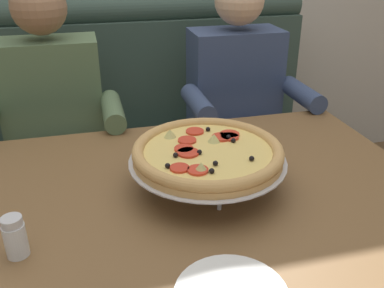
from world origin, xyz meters
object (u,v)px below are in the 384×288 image
object	(u,v)px
dining_table	(191,212)
booth_bench	(146,151)
diner_right	(241,105)
pizza	(208,154)
shaker_oregano	(16,239)
diner_left	(54,122)

from	to	relation	value
dining_table	booth_bench	bearing A→B (deg)	90.00
dining_table	diner_right	world-z (taller)	diner_right
booth_bench	pizza	bearing A→B (deg)	-87.08
shaker_oregano	diner_left	bearing A→B (deg)	87.25
pizza	shaker_oregano	size ratio (longest dim) A/B	4.37
dining_table	diner_right	distance (m)	0.78
booth_bench	diner_left	distance (m)	0.57
booth_bench	shaker_oregano	xyz separation A→B (m)	(-0.44, -1.11, 0.38)
diner_right	shaker_oregano	bearing A→B (deg)	-134.90
dining_table	diner_right	bearing A→B (deg)	59.14
diner_right	shaker_oregano	world-z (taller)	diner_right
shaker_oregano	dining_table	bearing A→B (deg)	21.55
dining_table	diner_left	distance (m)	0.78
diner_right	pizza	bearing A→B (deg)	-117.69
diner_right	pizza	xyz separation A→B (m)	(-0.35, -0.67, 0.14)
diner_left	pizza	distance (m)	0.82
dining_table	shaker_oregano	world-z (taller)	shaker_oregano
pizza	shaker_oregano	distance (m)	0.52
booth_bench	diner_right	world-z (taller)	diner_right
diner_right	dining_table	bearing A→B (deg)	-120.86
diner_left	diner_right	bearing A→B (deg)	0.00
diner_right	shaker_oregano	xyz separation A→B (m)	(-0.84, -0.84, 0.07)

